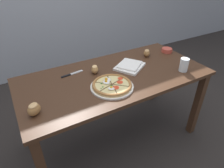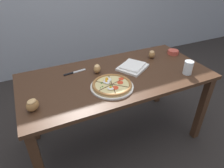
% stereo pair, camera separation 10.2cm
% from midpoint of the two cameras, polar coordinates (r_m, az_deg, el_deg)
% --- Properties ---
extents(ground_plane, '(12.00, 12.00, 0.00)m').
position_cam_midpoint_polar(ground_plane, '(2.11, -0.77, -14.71)').
color(ground_plane, '#2D2826').
extents(dining_table, '(1.56, 0.75, 0.73)m').
position_cam_midpoint_polar(dining_table, '(1.70, -0.93, -0.21)').
color(dining_table, '#422819').
rests_on(dining_table, ground_plane).
extents(pizza, '(0.32, 0.32, 0.05)m').
position_cam_midpoint_polar(pizza, '(1.48, -1.99, -0.39)').
color(pizza, white).
rests_on(pizza, dining_table).
extents(ramekin_bowl, '(0.11, 0.11, 0.04)m').
position_cam_midpoint_polar(ramekin_bowl, '(2.12, 14.08, 9.36)').
color(ramekin_bowl, '#C64C3D').
rests_on(ramekin_bowl, dining_table).
extents(napkin_folded, '(0.31, 0.30, 0.04)m').
position_cam_midpoint_polar(napkin_folded, '(1.76, 3.42, 5.14)').
color(napkin_folded, white).
rests_on(napkin_folded, dining_table).
extents(bread_piece_near, '(0.11, 0.11, 0.08)m').
position_cam_midpoint_polar(bread_piece_near, '(1.34, -23.47, -6.63)').
color(bread_piece_near, '#A3703D').
rests_on(bread_piece_near, dining_table).
extents(bread_piece_mid, '(0.10, 0.10, 0.07)m').
position_cam_midpoint_polar(bread_piece_mid, '(1.97, 8.44, 8.76)').
color(bread_piece_mid, olive).
rests_on(bread_piece_mid, dining_table).
extents(bread_piece_far, '(0.09, 0.10, 0.07)m').
position_cam_midpoint_polar(bread_piece_far, '(1.67, -6.70, 4.20)').
color(bread_piece_far, '#B27F47').
rests_on(bread_piece_far, dining_table).
extents(knife_main, '(0.20, 0.04, 0.01)m').
position_cam_midpoint_polar(knife_main, '(1.70, -13.07, 2.80)').
color(knife_main, silver).
rests_on(knife_main, dining_table).
extents(water_glass, '(0.07, 0.07, 0.11)m').
position_cam_midpoint_polar(water_glass, '(1.78, 18.31, 5.00)').
color(water_glass, white).
rests_on(water_glass, dining_table).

